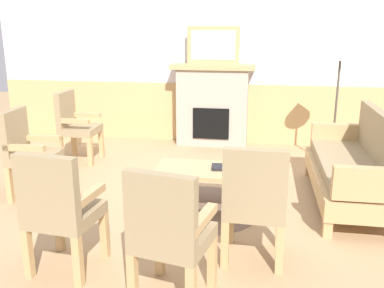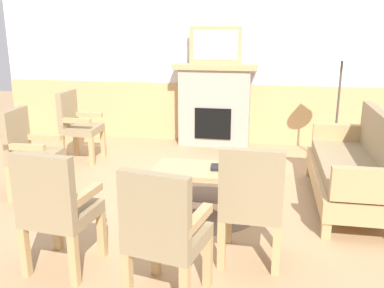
# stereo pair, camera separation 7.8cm
# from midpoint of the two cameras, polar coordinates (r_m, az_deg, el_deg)

# --- Properties ---
(ground_plane) EXTENTS (14.00, 14.00, 0.00)m
(ground_plane) POSITION_cam_midpoint_polar(r_m,az_deg,el_deg) (4.67, -1.18, -7.67)
(ground_plane) COLOR tan
(wall_back) EXTENTS (7.20, 0.14, 2.70)m
(wall_back) POSITION_cam_midpoint_polar(r_m,az_deg,el_deg) (6.88, 2.75, 11.13)
(wall_back) COLOR white
(wall_back) RESTS_ON ground_plane
(fireplace) EXTENTS (1.30, 0.44, 1.28)m
(fireplace) POSITION_cam_midpoint_polar(r_m,az_deg,el_deg) (6.72, 2.43, 5.37)
(fireplace) COLOR #A39989
(fireplace) RESTS_ON ground_plane
(framed_picture) EXTENTS (0.80, 0.04, 0.56)m
(framed_picture) POSITION_cam_midpoint_polar(r_m,az_deg,el_deg) (6.62, 2.53, 13.12)
(framed_picture) COLOR tan
(framed_picture) RESTS_ON fireplace
(couch) EXTENTS (0.70, 1.80, 0.98)m
(couch) POSITION_cam_midpoint_polar(r_m,az_deg,el_deg) (4.79, 20.38, -3.00)
(couch) COLOR tan
(couch) RESTS_ON ground_plane
(coffee_table) EXTENTS (0.96, 0.56, 0.44)m
(coffee_table) POSITION_cam_midpoint_polar(r_m,az_deg,el_deg) (4.35, 0.87, -3.96)
(coffee_table) COLOR tan
(coffee_table) RESTS_ON ground_plane
(round_rug) EXTENTS (1.24, 1.24, 0.01)m
(round_rug) POSITION_cam_midpoint_polar(r_m,az_deg,el_deg) (4.50, 0.85, -8.56)
(round_rug) COLOR brown
(round_rug) RESTS_ON ground_plane
(book_on_table) EXTENTS (0.21, 0.20, 0.03)m
(book_on_table) POSITION_cam_midpoint_polar(r_m,az_deg,el_deg) (4.33, 3.43, -3.13)
(book_on_table) COLOR black
(book_on_table) RESTS_ON coffee_table
(armchair_near_fireplace) EXTENTS (0.51, 0.51, 0.98)m
(armchair_near_fireplace) POSITION_cam_midpoint_polar(r_m,az_deg,el_deg) (4.98, -21.62, -0.71)
(armchair_near_fireplace) COLOR tan
(armchair_near_fireplace) RESTS_ON ground_plane
(armchair_by_window_left) EXTENTS (0.48, 0.48, 0.98)m
(armchair_by_window_left) POSITION_cam_midpoint_polar(r_m,az_deg,el_deg) (6.12, -15.78, 2.68)
(armchair_by_window_left) COLOR tan
(armchair_by_window_left) RESTS_ON ground_plane
(armchair_front_left) EXTENTS (0.53, 0.53, 0.98)m
(armchair_front_left) POSITION_cam_midpoint_polar(r_m,az_deg,el_deg) (3.35, -18.06, -8.09)
(armchair_front_left) COLOR tan
(armchair_front_left) RESTS_ON ground_plane
(armchair_front_center) EXTENTS (0.57, 0.57, 0.98)m
(armchair_front_center) POSITION_cam_midpoint_polar(r_m,az_deg,el_deg) (2.86, -3.90, -11.51)
(armchair_front_center) COLOR tan
(armchair_front_center) RESTS_ON ground_plane
(armchair_corner_left) EXTENTS (0.49, 0.49, 0.98)m
(armchair_corner_left) POSITION_cam_midpoint_polar(r_m,az_deg,el_deg) (3.36, 7.76, -7.36)
(armchair_corner_left) COLOR tan
(armchair_corner_left) RESTS_ON ground_plane
(floor_lamp_by_couch) EXTENTS (0.36, 0.36, 1.68)m
(floor_lamp_by_couch) POSITION_cam_midpoint_polar(r_m,az_deg,el_deg) (5.80, 18.95, 10.89)
(floor_lamp_by_couch) COLOR #332D28
(floor_lamp_by_couch) RESTS_ON ground_plane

